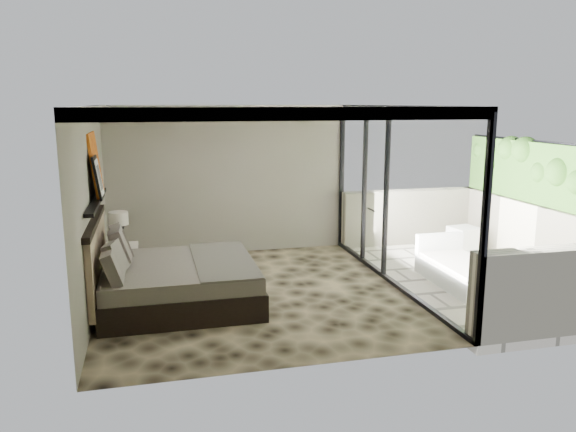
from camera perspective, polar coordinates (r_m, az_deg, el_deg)
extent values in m
plane|color=black|center=(8.61, -3.55, -7.86)|extent=(5.00, 5.00, 0.00)
cube|color=silver|center=(8.12, -3.79, 11.06)|extent=(4.50, 5.00, 0.02)
cube|color=gray|center=(10.68, -6.05, 3.62)|extent=(4.50, 0.02, 2.80)
cube|color=gray|center=(8.17, -19.33, 0.63)|extent=(0.02, 5.00, 2.80)
cube|color=white|center=(8.92, 10.71, 1.94)|extent=(0.08, 5.00, 2.80)
cube|color=beige|center=(9.96, 18.32, -6.10)|extent=(3.00, 5.00, 0.12)
cube|color=beige|center=(10.57, 24.75, -2.14)|extent=(0.30, 5.00, 1.10)
cube|color=black|center=(8.24, -18.90, 1.46)|extent=(0.12, 2.20, 0.05)
cube|color=black|center=(8.28, -10.86, -7.48)|extent=(2.16, 2.06, 0.37)
cube|color=#666055|center=(8.19, -10.93, -5.50)|extent=(2.10, 2.00, 0.23)
cube|color=#433F3A|center=(8.20, -6.64, -4.47)|extent=(0.82, 2.04, 0.03)
cube|color=#94795E|center=(8.15, -18.84, -4.26)|extent=(0.08, 2.16, 1.03)
cube|color=black|center=(9.74, -16.62, -4.25)|extent=(0.70, 0.70, 0.58)
cone|color=black|center=(9.67, -16.71, -2.45)|extent=(0.18, 0.18, 0.16)
cone|color=black|center=(9.63, -16.76, -1.52)|extent=(0.18, 0.18, 0.16)
cylinder|color=silver|center=(9.58, -16.84, -0.22)|extent=(0.31, 0.31, 0.22)
cube|color=red|center=(8.57, -18.99, 5.02)|extent=(0.13, 0.90, 0.90)
cube|color=black|center=(8.22, -18.75, 3.74)|extent=(0.11, 0.50, 0.60)
cube|color=silver|center=(11.35, 17.45, -2.31)|extent=(0.56, 0.56, 0.49)
cube|color=silver|center=(9.37, 17.28, -5.82)|extent=(0.85, 1.68, 0.29)
cube|color=silver|center=(9.31, 17.34, -4.71)|extent=(0.81, 1.57, 0.08)
cube|color=silver|center=(9.93, 15.11, -2.75)|extent=(0.84, 0.13, 0.36)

